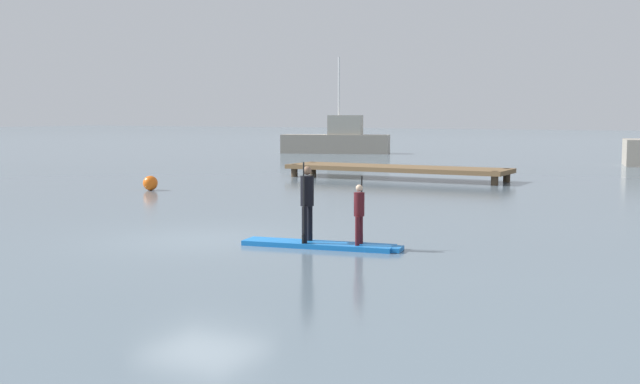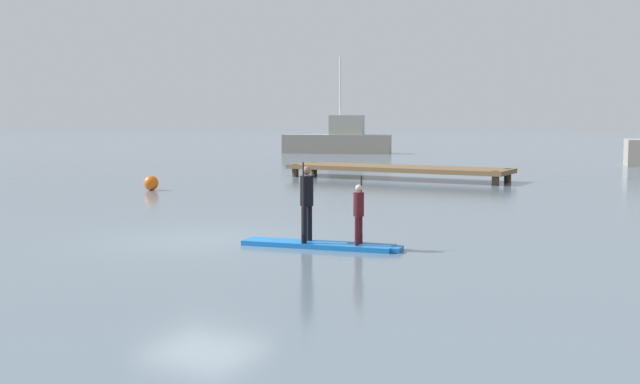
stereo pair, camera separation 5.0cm
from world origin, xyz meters
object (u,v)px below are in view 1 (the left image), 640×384
Objects in this scene: paddler_adult at (307,199)px; fishing_boat_green_midground at (337,140)px; paddleboard_near at (322,245)px; mooring_buoy_mid at (150,183)px; paddler_child_solo at (359,211)px.

paddler_adult is 0.22× the size of fishing_boat_green_midground.
paddleboard_near is 6.46× the size of mooring_buoy_mid.
paddler_adult is at bearing -63.68° from fishing_boat_green_midground.
fishing_boat_green_midground reaches higher than paddler_child_solo.
paddler_child_solo is 0.18× the size of fishing_boat_green_midground.
paddler_child_solo is (0.78, 0.14, 0.73)m from paddleboard_near.
fishing_boat_green_midground reaches higher than mooring_buoy_mid.
paddleboard_near is 0.45× the size of fishing_boat_green_midground.
paddleboard_near is at bearing 10.90° from paddler_adult.
paddler_adult reaches higher than paddler_child_solo.
paddler_child_solo is at bearing -62.12° from fishing_boat_green_midground.
paddler_adult is at bearing -169.46° from paddler_child_solo.
paddleboard_near is 13.57m from mooring_buoy_mid.
fishing_boat_green_midground is (-18.15, 34.30, 0.12)m from paddler_child_solo.
paddler_adult is (-0.30, -0.06, 0.94)m from paddleboard_near.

